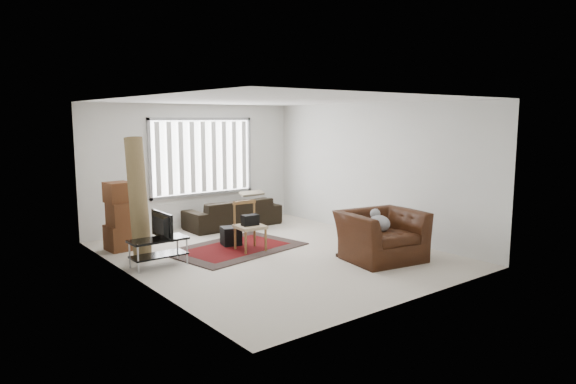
% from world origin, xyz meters
% --- Properties ---
extents(room, '(6.00, 6.02, 2.71)m').
position_xyz_m(room, '(0.03, 0.51, 1.76)').
color(room, beige).
rests_on(room, ground).
extents(persian_rug, '(2.61, 1.97, 0.02)m').
position_xyz_m(persian_rug, '(-0.36, 0.75, 0.01)').
color(persian_rug, black).
rests_on(persian_rug, ground).
extents(tv_stand, '(0.93, 0.42, 0.46)m').
position_xyz_m(tv_stand, '(-1.95, 0.55, 0.34)').
color(tv_stand, black).
rests_on(tv_stand, ground).
extents(tv, '(0.10, 0.75, 0.43)m').
position_xyz_m(tv, '(-1.95, 0.55, 0.68)').
color(tv, black).
rests_on(tv, tv_stand).
extents(subwoofer, '(0.42, 0.42, 0.34)m').
position_xyz_m(subwoofer, '(-0.30, 0.99, 0.19)').
color(subwoofer, black).
rests_on(subwoofer, persian_rug).
extents(moving_boxes, '(0.55, 0.51, 1.25)m').
position_xyz_m(moving_boxes, '(-2.04, 1.98, 0.58)').
color(moving_boxes, brown).
rests_on(moving_boxes, ground).
extents(white_flatpack, '(0.57, 0.21, 0.72)m').
position_xyz_m(white_flatpack, '(-1.79, 1.89, 0.36)').
color(white_flatpack, silver).
rests_on(white_flatpack, ground).
extents(rolled_rug, '(0.39, 0.67, 2.09)m').
position_xyz_m(rolled_rug, '(-1.97, 1.28, 1.05)').
color(rolled_rug, brown).
rests_on(rolled_rug, ground).
extents(sofa, '(2.14, 0.94, 0.82)m').
position_xyz_m(sofa, '(0.65, 2.45, 0.41)').
color(sofa, black).
rests_on(sofa, ground).
extents(side_chair, '(0.52, 0.52, 0.90)m').
position_xyz_m(side_chair, '(-0.23, 0.46, 0.50)').
color(side_chair, tan).
rests_on(side_chair, ground).
extents(armchair, '(1.47, 1.33, 0.96)m').
position_xyz_m(armchair, '(1.21, -1.40, 0.48)').
color(armchair, '#33170A').
rests_on(armchair, ground).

